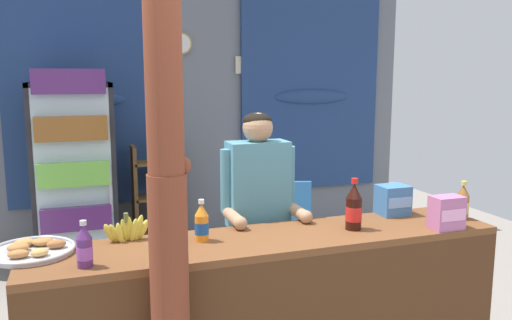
{
  "coord_description": "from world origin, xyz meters",
  "views": [
    {
      "loc": [
        -1.06,
        -2.14,
        1.8
      ],
      "look_at": [
        0.02,
        0.97,
        1.26
      ],
      "focal_mm": 36.13,
      "sensor_mm": 36.0,
      "label": 1
    }
  ],
  "objects_px": {
    "pastry_tray": "(31,250)",
    "banana_bunch": "(128,230)",
    "soda_bottle_grape_soda": "(84,247)",
    "soda_bottle_iced_tea": "(463,203)",
    "stall_counter": "(280,306)",
    "drink_fridge": "(74,167)",
    "shopkeeper": "(259,205)",
    "plastic_lawn_chair": "(286,217)",
    "soda_bottle_cola": "(354,208)",
    "timber_post": "(167,187)",
    "snack_box_wafer": "(447,213)",
    "bottle_shelf_rack": "(158,200)",
    "soda_bottle_orange_soda": "(202,223)",
    "snack_box_biscuit": "(393,200)"
  },
  "relations": [
    {
      "from": "soda_bottle_orange_soda",
      "to": "soda_bottle_iced_tea",
      "type": "relative_size",
      "value": 0.95
    },
    {
      "from": "drink_fridge",
      "to": "shopkeeper",
      "type": "xyz_separation_m",
      "value": [
        1.11,
        -1.67,
        -0.03
      ]
    },
    {
      "from": "soda_bottle_orange_soda",
      "to": "banana_bunch",
      "type": "relative_size",
      "value": 0.88
    },
    {
      "from": "drink_fridge",
      "to": "soda_bottle_grape_soda",
      "type": "xyz_separation_m",
      "value": [
        0.05,
        -2.25,
        0.0
      ]
    },
    {
      "from": "soda_bottle_grape_soda",
      "to": "timber_post",
      "type": "bearing_deg",
      "value": -32.14
    },
    {
      "from": "plastic_lawn_chair",
      "to": "soda_bottle_iced_tea",
      "type": "distance_m",
      "value": 1.93
    },
    {
      "from": "stall_counter",
      "to": "pastry_tray",
      "type": "xyz_separation_m",
      "value": [
        -1.24,
        0.24,
        0.38
      ]
    },
    {
      "from": "pastry_tray",
      "to": "banana_bunch",
      "type": "distance_m",
      "value": 0.48
    },
    {
      "from": "drink_fridge",
      "to": "shopkeeper",
      "type": "height_order",
      "value": "drink_fridge"
    },
    {
      "from": "soda_bottle_grape_soda",
      "to": "soda_bottle_iced_tea",
      "type": "relative_size",
      "value": 0.93
    },
    {
      "from": "stall_counter",
      "to": "plastic_lawn_chair",
      "type": "distance_m",
      "value": 2.03
    },
    {
      "from": "stall_counter",
      "to": "bottle_shelf_rack",
      "type": "height_order",
      "value": "bottle_shelf_rack"
    },
    {
      "from": "soda_bottle_orange_soda",
      "to": "banana_bunch",
      "type": "bearing_deg",
      "value": 160.85
    },
    {
      "from": "stall_counter",
      "to": "soda_bottle_grape_soda",
      "type": "bearing_deg",
      "value": -177.87
    },
    {
      "from": "soda_bottle_grape_soda",
      "to": "pastry_tray",
      "type": "bearing_deg",
      "value": 132.12
    },
    {
      "from": "soda_bottle_grape_soda",
      "to": "banana_bunch",
      "type": "xyz_separation_m",
      "value": [
        0.22,
        0.33,
        -0.04
      ]
    },
    {
      "from": "bottle_shelf_rack",
      "to": "snack_box_biscuit",
      "type": "xyz_separation_m",
      "value": [
        1.17,
        -2.22,
        0.42
      ]
    },
    {
      "from": "soda_bottle_iced_tea",
      "to": "snack_box_biscuit",
      "type": "xyz_separation_m",
      "value": [
        -0.34,
        0.24,
        -0.01
      ]
    },
    {
      "from": "plastic_lawn_chair",
      "to": "stall_counter",
      "type": "bearing_deg",
      "value": -113.57
    },
    {
      "from": "shopkeeper",
      "to": "banana_bunch",
      "type": "height_order",
      "value": "shopkeeper"
    },
    {
      "from": "drink_fridge",
      "to": "snack_box_wafer",
      "type": "bearing_deg",
      "value": -48.58
    },
    {
      "from": "soda_bottle_orange_soda",
      "to": "pastry_tray",
      "type": "xyz_separation_m",
      "value": [
        -0.85,
        0.08,
        -0.08
      ]
    },
    {
      "from": "bottle_shelf_rack",
      "to": "soda_bottle_cola",
      "type": "bearing_deg",
      "value": -72.38
    },
    {
      "from": "shopkeeper",
      "to": "soda_bottle_iced_tea",
      "type": "relative_size",
      "value": 6.55
    },
    {
      "from": "stall_counter",
      "to": "soda_bottle_cola",
      "type": "distance_m",
      "value": 0.7
    },
    {
      "from": "timber_post",
      "to": "shopkeeper",
      "type": "distance_m",
      "value": 1.13
    },
    {
      "from": "shopkeeper",
      "to": "soda_bottle_orange_soda",
      "type": "xyz_separation_m",
      "value": [
        -0.46,
        -0.39,
        0.03
      ]
    },
    {
      "from": "soda_bottle_grape_soda",
      "to": "snack_box_biscuit",
      "type": "bearing_deg",
      "value": 9.79
    },
    {
      "from": "snack_box_biscuit",
      "to": "pastry_tray",
      "type": "height_order",
      "value": "snack_box_biscuit"
    },
    {
      "from": "soda_bottle_cola",
      "to": "banana_bunch",
      "type": "relative_size",
      "value": 1.16
    },
    {
      "from": "soda_bottle_cola",
      "to": "pastry_tray",
      "type": "relative_size",
      "value": 0.71
    },
    {
      "from": "soda_bottle_cola",
      "to": "snack_box_biscuit",
      "type": "bearing_deg",
      "value": 27.26
    },
    {
      "from": "soda_bottle_grape_soda",
      "to": "snack_box_biscuit",
      "type": "distance_m",
      "value": 1.91
    },
    {
      "from": "timber_post",
      "to": "snack_box_wafer",
      "type": "relative_size",
      "value": 14.22
    },
    {
      "from": "soda_bottle_iced_tea",
      "to": "timber_post",
      "type": "bearing_deg",
      "value": -170.63
    },
    {
      "from": "soda_bottle_orange_soda",
      "to": "pastry_tray",
      "type": "bearing_deg",
      "value": 174.59
    },
    {
      "from": "drink_fridge",
      "to": "soda_bottle_cola",
      "type": "xyz_separation_m",
      "value": [
        1.52,
        -2.14,
        0.03
      ]
    },
    {
      "from": "shopkeeper",
      "to": "drink_fridge",
      "type": "bearing_deg",
      "value": 123.68
    },
    {
      "from": "drink_fridge",
      "to": "banana_bunch",
      "type": "distance_m",
      "value": 1.95
    },
    {
      "from": "drink_fridge",
      "to": "banana_bunch",
      "type": "xyz_separation_m",
      "value": [
        0.27,
        -1.93,
        -0.03
      ]
    },
    {
      "from": "pastry_tray",
      "to": "timber_post",
      "type": "bearing_deg",
      "value": -39.59
    },
    {
      "from": "snack_box_wafer",
      "to": "banana_bunch",
      "type": "xyz_separation_m",
      "value": [
        -1.76,
        0.38,
        -0.04
      ]
    },
    {
      "from": "shopkeeper",
      "to": "soda_bottle_iced_tea",
      "type": "height_order",
      "value": "shopkeeper"
    },
    {
      "from": "plastic_lawn_chair",
      "to": "soda_bottle_cola",
      "type": "relative_size",
      "value": 2.86
    },
    {
      "from": "drink_fridge",
      "to": "soda_bottle_orange_soda",
      "type": "xyz_separation_m",
      "value": [
        0.65,
        -2.06,
        0.0
      ]
    },
    {
      "from": "shopkeeper",
      "to": "snack_box_biscuit",
      "type": "bearing_deg",
      "value": -17.9
    },
    {
      "from": "stall_counter",
      "to": "banana_bunch",
      "type": "bearing_deg",
      "value": 159.19
    },
    {
      "from": "soda_bottle_iced_tea",
      "to": "snack_box_wafer",
      "type": "distance_m",
      "value": 0.27
    },
    {
      "from": "soda_bottle_grape_soda",
      "to": "snack_box_wafer",
      "type": "distance_m",
      "value": 1.99
    },
    {
      "from": "soda_bottle_orange_soda",
      "to": "pastry_tray",
      "type": "height_order",
      "value": "soda_bottle_orange_soda"
    }
  ]
}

